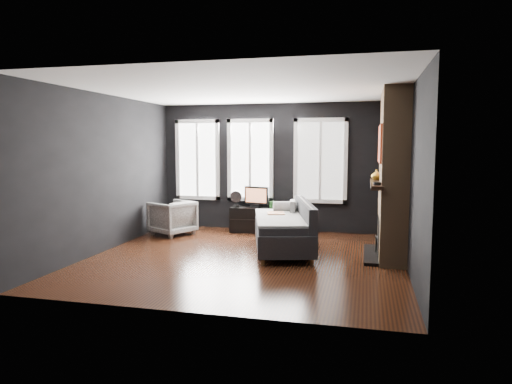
% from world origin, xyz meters
% --- Properties ---
extents(floor, '(5.00, 5.00, 0.00)m').
position_xyz_m(floor, '(0.00, 0.00, 0.00)').
color(floor, black).
rests_on(floor, ground).
extents(ceiling, '(5.00, 5.00, 0.00)m').
position_xyz_m(ceiling, '(0.00, 0.00, 2.70)').
color(ceiling, white).
rests_on(ceiling, ground).
extents(wall_back, '(5.00, 0.02, 2.70)m').
position_xyz_m(wall_back, '(0.00, 2.50, 1.35)').
color(wall_back, black).
rests_on(wall_back, ground).
extents(wall_left, '(0.02, 5.00, 2.70)m').
position_xyz_m(wall_left, '(-2.50, 0.00, 1.35)').
color(wall_left, black).
rests_on(wall_left, ground).
extents(wall_right, '(0.02, 5.00, 2.70)m').
position_xyz_m(wall_right, '(2.50, 0.00, 1.35)').
color(wall_right, black).
rests_on(wall_right, ground).
extents(windows, '(4.00, 0.16, 1.76)m').
position_xyz_m(windows, '(-0.45, 2.46, 2.38)').
color(windows, white).
rests_on(windows, wall_back).
extents(fireplace, '(0.70, 1.62, 2.70)m').
position_xyz_m(fireplace, '(2.30, 0.60, 1.35)').
color(fireplace, '#93724C').
rests_on(fireplace, floor).
extents(sofa, '(1.49, 2.22, 0.87)m').
position_xyz_m(sofa, '(0.50, 0.60, 0.44)').
color(sofa, '#242426').
rests_on(sofa, floor).
extents(stripe_pillow, '(0.14, 0.38, 0.37)m').
position_xyz_m(stripe_pillow, '(0.57, 1.21, 0.63)').
color(stripe_pillow, gray).
rests_on(stripe_pillow, sofa).
extents(armchair, '(0.96, 0.98, 0.77)m').
position_xyz_m(armchair, '(-1.95, 1.50, 0.38)').
color(armchair, silver).
rests_on(armchair, floor).
extents(media_console, '(1.57, 0.63, 0.53)m').
position_xyz_m(media_console, '(-0.13, 2.24, 0.26)').
color(media_console, black).
rests_on(media_console, floor).
extents(monitor, '(0.56, 0.24, 0.49)m').
position_xyz_m(monitor, '(-0.35, 2.22, 0.77)').
color(monitor, black).
rests_on(monitor, media_console).
extents(desk_fan, '(0.30, 0.30, 0.35)m').
position_xyz_m(desk_fan, '(-0.79, 2.16, 0.70)').
color(desk_fan, '#959595').
rests_on(desk_fan, media_console).
extents(mug, '(0.14, 0.12, 0.13)m').
position_xyz_m(mug, '(0.26, 2.25, 0.59)').
color(mug, orange).
rests_on(mug, media_console).
extents(book, '(0.16, 0.04, 0.21)m').
position_xyz_m(book, '(0.49, 2.33, 0.63)').
color(book, tan).
rests_on(book, media_console).
extents(storage_box, '(0.24, 0.16, 0.12)m').
position_xyz_m(storage_box, '(0.06, 2.24, 0.59)').
color(storage_box, '#327F31').
rests_on(storage_box, media_console).
extents(mantel_vase, '(0.20, 0.21, 0.17)m').
position_xyz_m(mantel_vase, '(2.05, 1.05, 1.32)').
color(mantel_vase, '#C27A22').
rests_on(mantel_vase, fireplace).
extents(mantel_clock, '(0.17, 0.17, 0.04)m').
position_xyz_m(mantel_clock, '(2.05, 0.05, 1.25)').
color(mantel_clock, black).
rests_on(mantel_clock, fireplace).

